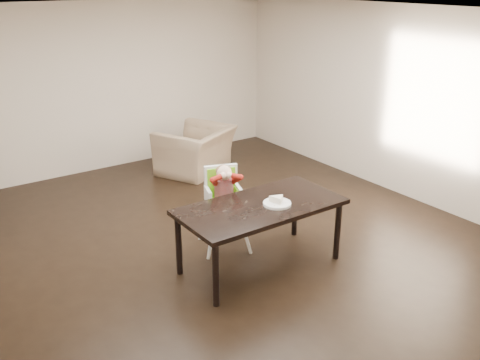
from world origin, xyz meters
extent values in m
plane|color=black|center=(0.00, 0.00, 0.00)|extent=(7.00, 7.00, 0.00)
cube|color=beige|center=(0.00, 3.50, 1.35)|extent=(6.00, 0.02, 2.70)
cube|color=beige|center=(3.00, 0.00, 1.35)|extent=(0.02, 7.00, 2.70)
cube|color=white|center=(0.00, 0.00, 2.70)|extent=(6.00, 7.00, 0.02)
cube|color=black|center=(0.01, -0.60, 0.72)|extent=(1.80, 0.90, 0.05)
cylinder|color=black|center=(-0.81, -0.97, 0.35)|extent=(0.07, 0.07, 0.70)
cylinder|color=black|center=(0.83, -0.97, 0.35)|extent=(0.07, 0.07, 0.70)
cylinder|color=black|center=(-0.81, -0.23, 0.35)|extent=(0.07, 0.07, 0.70)
cylinder|color=black|center=(0.83, -0.23, 0.35)|extent=(0.07, 0.07, 0.70)
cylinder|color=white|center=(-0.31, -0.10, 0.28)|extent=(0.05, 0.05, 0.55)
cylinder|color=white|center=(0.06, -0.24, 0.28)|extent=(0.05, 0.05, 0.55)
cylinder|color=white|center=(-0.18, 0.27, 0.28)|extent=(0.05, 0.05, 0.55)
cylinder|color=white|center=(0.19, 0.13, 0.28)|extent=(0.05, 0.05, 0.55)
cube|color=white|center=(-0.06, 0.01, 0.55)|extent=(0.49, 0.47, 0.05)
cube|color=#77D41B|center=(-0.06, 0.01, 0.59)|extent=(0.40, 0.38, 0.03)
cube|color=white|center=(-0.01, 0.16, 0.78)|extent=(0.39, 0.18, 0.41)
cube|color=#77D41B|center=(-0.02, 0.13, 0.77)|extent=(0.32, 0.13, 0.37)
cube|color=black|center=(-0.10, 0.08, 0.77)|extent=(0.09, 0.18, 0.02)
cube|color=black|center=(0.02, 0.04, 0.77)|extent=(0.09, 0.18, 0.02)
cylinder|color=#AE1A13|center=(-0.06, 0.01, 0.73)|extent=(0.29, 0.29, 0.27)
sphere|color=beige|center=(-0.07, 0.00, 0.95)|extent=(0.23, 0.23, 0.18)
ellipsoid|color=brown|center=(-0.06, 0.02, 0.97)|extent=(0.23, 0.22, 0.14)
sphere|color=beige|center=(-0.13, -0.08, 0.96)|extent=(0.10, 0.10, 0.08)
sphere|color=beige|center=(-0.07, -0.10, 0.96)|extent=(0.10, 0.10, 0.08)
cylinder|color=white|center=(0.15, -0.70, 0.76)|extent=(0.38, 0.38, 0.02)
torus|color=white|center=(0.15, -0.70, 0.77)|extent=(0.38, 0.38, 0.02)
imported|color=#997F61|center=(0.99, 2.45, 0.49)|extent=(1.34, 1.16, 0.98)
camera|label=1|loc=(-3.20, -4.78, 3.09)|focal=40.00mm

